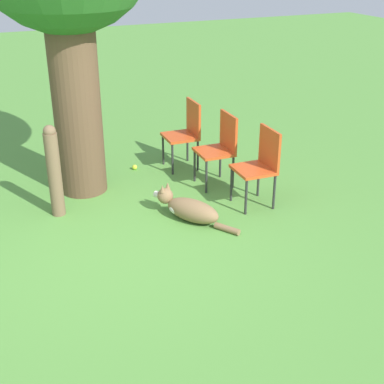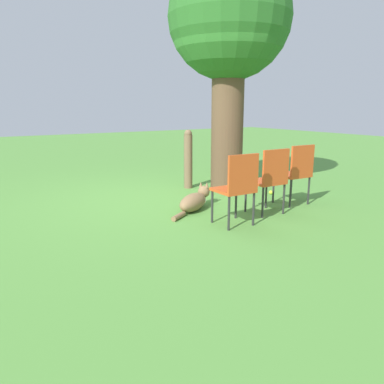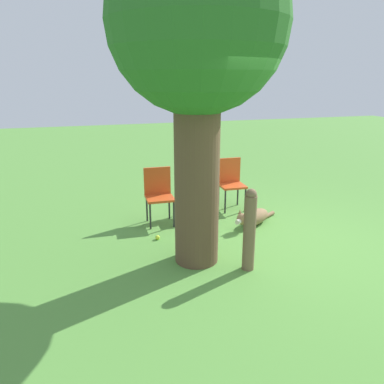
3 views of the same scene
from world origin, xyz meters
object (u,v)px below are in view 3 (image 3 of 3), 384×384
object	(u,v)px
oak_tree	(197,35)
red_chair_0	(231,180)
dog	(253,218)
red_chair_2	(159,192)
tennis_ball	(158,237)
red_chair_1	(197,186)
fence_post	(250,230)

from	to	relation	value
oak_tree	red_chair_0	size ratio (longest dim) A/B	4.29
dog	red_chair_2	bearing A→B (deg)	-53.83
oak_tree	tennis_ball	distance (m)	2.86
dog	red_chair_1	size ratio (longest dim) A/B	1.08
red_chair_1	tennis_ball	bearing A→B (deg)	-44.09
fence_post	oak_tree	bearing A→B (deg)	52.21
fence_post	red_chair_0	xyz separation A→B (m)	(2.21, -0.67, -0.01)
oak_tree	fence_post	size ratio (longest dim) A/B	3.71
red_chair_2	tennis_ball	bearing A→B (deg)	-12.68
oak_tree	red_chair_0	distance (m)	3.11
red_chair_0	red_chair_2	distance (m)	1.44
oak_tree	dog	size ratio (longest dim) A/B	3.97
red_chair_0	fence_post	bearing A→B (deg)	-15.01
dog	tennis_ball	bearing A→B (deg)	-28.09
fence_post	red_chair_1	xyz separation A→B (m)	(2.05, 0.03, -0.01)
red_chair_0	red_chair_2	xyz separation A→B (m)	(-0.33, 1.40, 0.00)
fence_post	red_chair_0	bearing A→B (deg)	-16.78
oak_tree	tennis_ball	xyz separation A→B (m)	(0.77, 0.36, -2.73)
oak_tree	red_chair_1	xyz separation A→B (m)	(1.62, -0.51, -2.23)
red_chair_1	red_chair_2	distance (m)	0.72
red_chair_1	red_chair_2	xyz separation A→B (m)	(-0.17, 0.70, 0.00)
oak_tree	red_chair_2	xyz separation A→B (m)	(1.46, 0.19, -2.23)
red_chair_2	tennis_ball	size ratio (longest dim) A/B	13.43
fence_post	red_chair_2	size ratio (longest dim) A/B	1.16
dog	fence_post	xyz separation A→B (m)	(-1.30, 0.70, 0.41)
fence_post	red_chair_1	size ratio (longest dim) A/B	1.16
fence_post	red_chair_1	bearing A→B (deg)	0.92
oak_tree	fence_post	xyz separation A→B (m)	(-0.42, -0.55, -2.23)
oak_tree	red_chair_1	distance (m)	2.81
red_chair_1	tennis_ball	size ratio (longest dim) A/B	13.43
oak_tree	red_chair_1	world-z (taller)	oak_tree
oak_tree	dog	bearing A→B (deg)	-54.79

